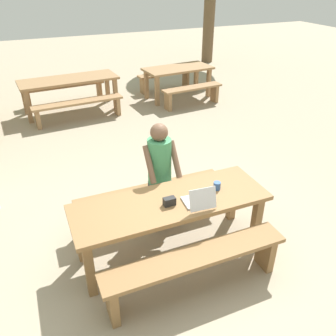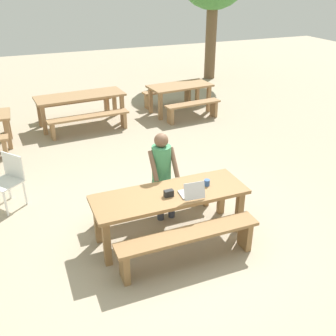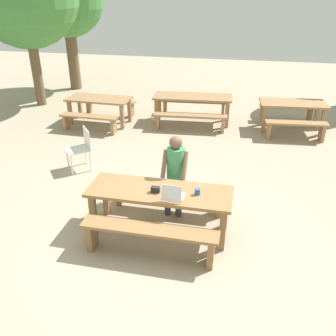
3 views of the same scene
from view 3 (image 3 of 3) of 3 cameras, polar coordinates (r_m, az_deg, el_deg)
The scene contains 19 objects.
ground_plane at distance 5.69m, azimuth -1.27°, elevation -9.71°, with size 30.00×30.00×0.00m, color tan.
picnic_table_front at distance 5.35m, azimuth -1.34°, elevation -4.47°, with size 2.13×0.72×0.71m.
bench_near at distance 5.00m, azimuth -2.97°, elevation -10.52°, with size 1.90×0.30×0.47m.
bench_far at distance 6.00m, azimuth 0.05°, elevation -3.51°, with size 1.90×0.30×0.47m.
laptop at distance 5.07m, azimuth 0.81°, elevation -4.28°, with size 0.31×0.32×0.24m.
small_pouch at distance 5.23m, azimuth -2.00°, elevation -3.42°, with size 0.13×0.07×0.09m.
coffee_mug at distance 5.19m, azimuth 4.68°, elevation -3.77°, with size 0.08×0.08×0.09m.
person_seated at distance 5.74m, azimuth 1.13°, elevation -0.20°, with size 0.40×0.40×1.33m.
plastic_chair at distance 7.52m, azimuth -13.56°, elevation 3.16°, with size 0.62×0.62×0.85m.
picnic_table_mid at distance 9.90m, azimuth 19.13°, elevation 9.13°, with size 1.71×0.93×0.75m.
bench_mid_south at distance 9.35m, azimuth 19.60°, elevation 6.14°, with size 1.50×0.43×0.45m.
bench_mid_north at distance 10.63m, azimuth 18.23°, elevation 8.74°, with size 1.50×0.43×0.45m.
picnic_table_rear at distance 10.07m, azimuth -10.83°, elevation 10.24°, with size 1.72×0.84×0.71m.
bench_rear_south at distance 9.55m, azimuth -12.39°, elevation 7.48°, with size 1.54×0.34×0.44m.
bench_rear_north at distance 10.77m, azimuth -9.20°, elevation 9.94°, with size 1.54×0.34×0.44m.
picnic_table_distant at distance 9.97m, azimuth 3.90°, elevation 10.75°, with size 2.16×0.94×0.75m.
bench_distant_south at distance 9.44m, azimuth 3.53°, elevation 7.86°, with size 1.91×0.44×0.43m.
bench_distant_north at distance 10.68m, azimuth 4.13°, elevation 10.11°, with size 1.91×0.44×0.43m.
tree_rear at distance 13.74m, azimuth -15.80°, elevation 24.27°, with size 2.50×2.50×4.29m.
Camera 3 is at (1.08, -4.45, 3.38)m, focal length 38.50 mm.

